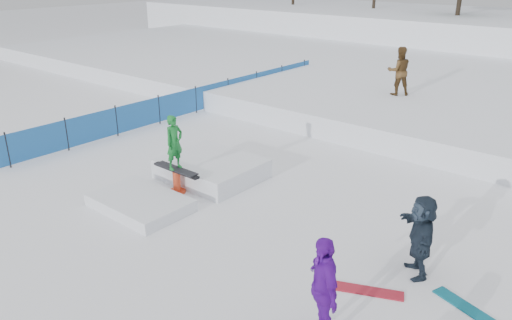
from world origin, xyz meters
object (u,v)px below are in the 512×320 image
Objects in this scene: safety_fence at (196,100)px; spectator_dark at (421,236)px; jib_rail_feature at (193,175)px; spectator_purple at (323,288)px; walker_olive at (399,71)px.

spectator_dark is at bearing -23.91° from safety_fence.
spectator_dark is 0.38× the size of jib_rail_feature.
spectator_purple is at bearing -35.18° from safety_fence.
spectator_purple is 0.41× the size of jib_rail_feature.
jib_rail_feature is at bearing -44.42° from safety_fence.
safety_fence is 13.46m from spectator_purple.
walker_olive is 10.17m from jib_rail_feature.
safety_fence is at bearing -150.86° from spectator_dark.
spectator_purple is 6.52m from jib_rail_feature.
safety_fence is 12.57m from spectator_dark.
spectator_purple reaches higher than safety_fence.
walker_olive is 13.62m from spectator_purple.
spectator_dark reaches higher than safety_fence.
spectator_purple is 1.09× the size of spectator_dark.
safety_fence is at bearing -175.94° from spectator_purple.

